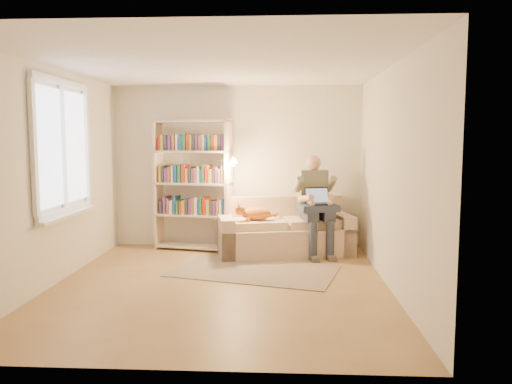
# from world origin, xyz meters

# --- Properties ---
(floor) EXTENTS (4.50, 4.50, 0.00)m
(floor) POSITION_xyz_m (0.00, 0.00, 0.00)
(floor) COLOR olive
(floor) RESTS_ON ground
(ceiling) EXTENTS (4.00, 4.50, 0.02)m
(ceiling) POSITION_xyz_m (0.00, 0.00, 2.60)
(ceiling) COLOR white
(ceiling) RESTS_ON wall_back
(wall_left) EXTENTS (0.02, 4.50, 2.60)m
(wall_left) POSITION_xyz_m (-2.00, 0.00, 1.30)
(wall_left) COLOR silver
(wall_left) RESTS_ON floor
(wall_right) EXTENTS (0.02, 4.50, 2.60)m
(wall_right) POSITION_xyz_m (2.00, 0.00, 1.30)
(wall_right) COLOR silver
(wall_right) RESTS_ON floor
(wall_back) EXTENTS (4.00, 0.02, 2.60)m
(wall_back) POSITION_xyz_m (0.00, 2.25, 1.30)
(wall_back) COLOR silver
(wall_back) RESTS_ON floor
(wall_front) EXTENTS (4.00, 0.02, 2.60)m
(wall_front) POSITION_xyz_m (0.00, -2.25, 1.30)
(wall_front) COLOR silver
(wall_front) RESTS_ON floor
(window) EXTENTS (0.12, 1.52, 1.69)m
(window) POSITION_xyz_m (-1.95, 0.20, 1.38)
(window) COLOR white
(window) RESTS_ON wall_left
(sofa) EXTENTS (2.14, 1.30, 0.85)m
(sofa) POSITION_xyz_m (0.76, 1.74, 0.31)
(sofa) COLOR beige
(sofa) RESTS_ON floor
(person) EXTENTS (0.55, 0.74, 1.51)m
(person) POSITION_xyz_m (1.24, 1.69, 0.84)
(person) COLOR gray
(person) RESTS_ON sofa
(cat) EXTENTS (0.64, 0.32, 0.24)m
(cat) POSITION_xyz_m (0.32, 1.52, 0.65)
(cat) COLOR orange
(cat) RESTS_ON sofa
(blanket) EXTENTS (0.64, 0.56, 0.10)m
(blanket) POSITION_xyz_m (1.29, 1.54, 0.74)
(blanket) COLOR #2B364C
(blanket) RESTS_ON person
(laptop) EXTENTS (0.42, 0.36, 0.32)m
(laptop) POSITION_xyz_m (1.29, 1.55, 0.85)
(laptop) COLOR black
(laptop) RESTS_ON blanket
(bookshelf) EXTENTS (1.35, 0.63, 2.06)m
(bookshelf) POSITION_xyz_m (-0.66, 1.90, 1.14)
(bookshelf) COLOR beige
(bookshelf) RESTS_ON floor
(rug) EXTENTS (2.37, 1.77, 0.01)m
(rug) POSITION_xyz_m (0.37, 0.64, 0.01)
(rug) COLOR gray
(rug) RESTS_ON floor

